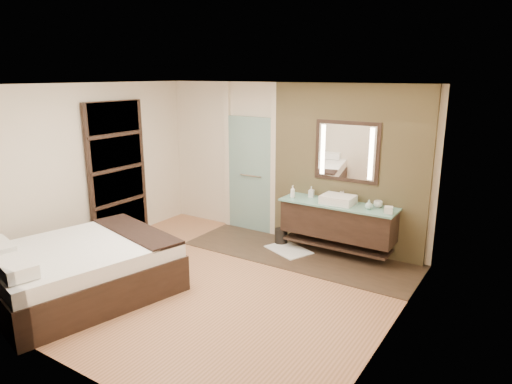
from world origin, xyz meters
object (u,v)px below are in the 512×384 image
Objects in this scene: vanity at (338,220)px; waste_bin at (281,236)px; bed at (81,269)px; mirror_unit at (347,152)px.

vanity is 1.08m from waste_bin.
vanity is at bearing 3.95° from waste_bin.
bed is at bearing -113.49° from waste_bin.
vanity reaches higher than waste_bin.
vanity is 6.78× the size of waste_bin.
bed reaches higher than waste_bin.
bed is at bearing -126.69° from vanity.
mirror_unit is (0.00, 0.24, 1.07)m from vanity.
mirror_unit is 3.88× the size of waste_bin.
bed is 9.29× the size of waste_bin.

